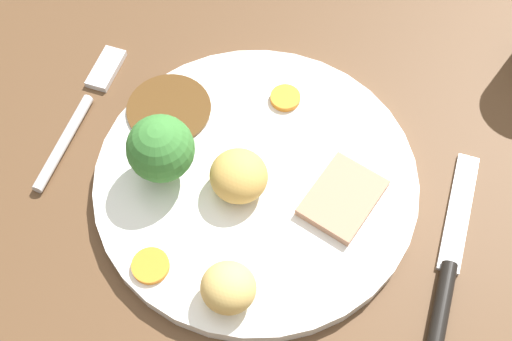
% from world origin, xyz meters
% --- Properties ---
extents(dining_table, '(1.20, 0.84, 0.04)m').
position_xyz_m(dining_table, '(0.00, 0.00, 0.02)').
color(dining_table, brown).
rests_on(dining_table, ground).
extents(dinner_plate, '(0.26, 0.26, 0.01)m').
position_xyz_m(dinner_plate, '(-0.03, -0.01, 0.04)').
color(dinner_plate, white).
rests_on(dinner_plate, dining_table).
extents(gravy_pool, '(0.07, 0.07, 0.00)m').
position_xyz_m(gravy_pool, '(-0.12, 0.03, 0.05)').
color(gravy_pool, '#563819').
rests_on(gravy_pool, dinner_plate).
extents(meat_slice_main, '(0.07, 0.07, 0.01)m').
position_xyz_m(meat_slice_main, '(0.04, -0.01, 0.05)').
color(meat_slice_main, tan).
rests_on(meat_slice_main, dinner_plate).
extents(roast_potato_left, '(0.06, 0.06, 0.03)m').
position_xyz_m(roast_potato_left, '(-0.04, -0.02, 0.07)').
color(roast_potato_left, tan).
rests_on(roast_potato_left, dinner_plate).
extents(roast_potato_right, '(0.04, 0.04, 0.03)m').
position_xyz_m(roast_potato_right, '(-0.03, -0.11, 0.07)').
color(roast_potato_right, '#D8B260').
rests_on(roast_potato_right, dinner_plate).
extents(carrot_coin_front, '(0.03, 0.03, 0.00)m').
position_xyz_m(carrot_coin_front, '(-0.09, -0.10, 0.05)').
color(carrot_coin_front, orange).
rests_on(carrot_coin_front, dinner_plate).
extents(carrot_coin_back, '(0.03, 0.03, 0.01)m').
position_xyz_m(carrot_coin_back, '(-0.03, 0.07, 0.05)').
color(carrot_coin_back, orange).
rests_on(carrot_coin_back, dinner_plate).
extents(broccoli_floret, '(0.05, 0.05, 0.06)m').
position_xyz_m(broccoli_floret, '(-0.10, -0.02, 0.08)').
color(broccoli_floret, '#8CB766').
rests_on(broccoli_floret, dinner_plate).
extents(fork, '(0.02, 0.15, 0.01)m').
position_xyz_m(fork, '(-0.20, 0.02, 0.04)').
color(fork, silver).
rests_on(fork, dining_table).
extents(knife, '(0.02, 0.19, 0.01)m').
position_xyz_m(knife, '(0.12, -0.05, 0.04)').
color(knife, black).
rests_on(knife, dining_table).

